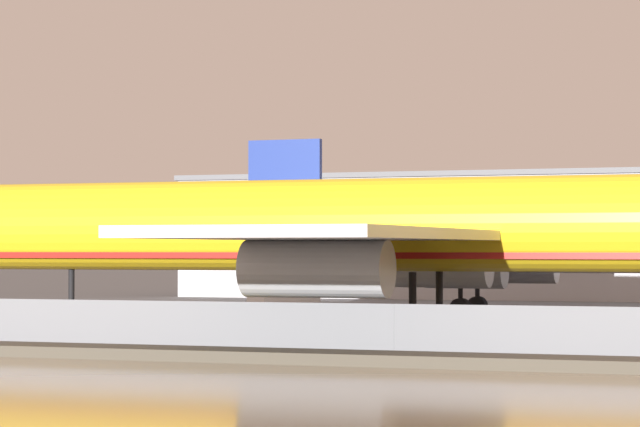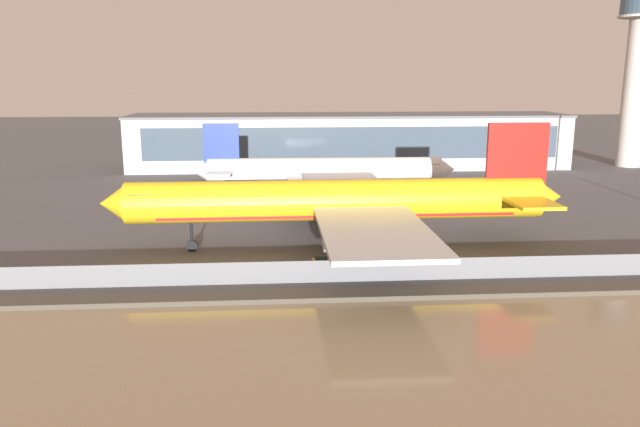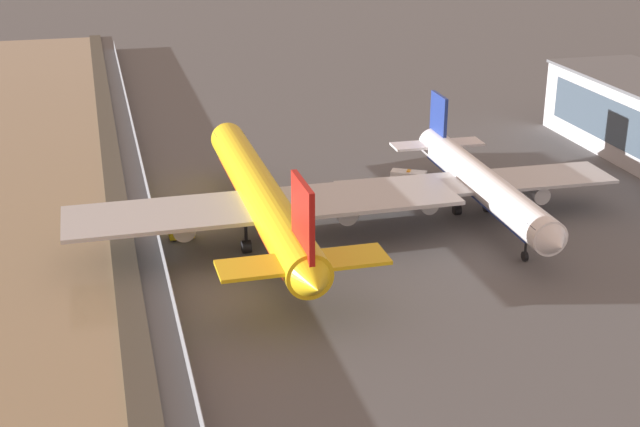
{
  "view_description": "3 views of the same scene",
  "coord_description": "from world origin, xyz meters",
  "px_view_note": "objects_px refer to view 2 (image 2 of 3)",
  "views": [
    {
      "loc": [
        20.08,
        -80.5,
        4.81
      ],
      "look_at": [
        -9.7,
        0.86,
        6.85
      ],
      "focal_mm": 85.0,
      "sensor_mm": 36.0,
      "label": 1
    },
    {
      "loc": [
        -13.18,
        -77.41,
        21.13
      ],
      "look_at": [
        -7.42,
        3.03,
        3.08
      ],
      "focal_mm": 35.0,
      "sensor_mm": 36.0,
      "label": 2
    },
    {
      "loc": [
        97.9,
        -22.22,
        44.58
      ],
      "look_at": [
        -4.63,
        4.37,
        3.2
      ],
      "focal_mm": 50.0,
      "sensor_mm": 36.0,
      "label": 3
    }
  ],
  "objects_px": {
    "ops_van": "(233,200)",
    "control_tower": "(639,63)",
    "baggage_tug": "(321,266)",
    "cargo_jet_yellow": "(344,202)",
    "passenger_jet_white": "(321,171)"
  },
  "relations": [
    {
      "from": "cargo_jet_yellow",
      "to": "passenger_jet_white",
      "type": "xyz_separation_m",
      "value": [
        -0.63,
        29.87,
        -0.84
      ]
    },
    {
      "from": "cargo_jet_yellow",
      "to": "passenger_jet_white",
      "type": "relative_size",
      "value": 1.27
    },
    {
      "from": "control_tower",
      "to": "passenger_jet_white",
      "type": "bearing_deg",
      "value": -154.45
    },
    {
      "from": "ops_van",
      "to": "control_tower",
      "type": "bearing_deg",
      "value": 24.29
    },
    {
      "from": "cargo_jet_yellow",
      "to": "passenger_jet_white",
      "type": "height_order",
      "value": "cargo_jet_yellow"
    },
    {
      "from": "ops_van",
      "to": "passenger_jet_white",
      "type": "bearing_deg",
      "value": 17.49
    },
    {
      "from": "ops_van",
      "to": "control_tower",
      "type": "xyz_separation_m",
      "value": [
        89.75,
        40.51,
        22.37
      ]
    },
    {
      "from": "control_tower",
      "to": "ops_van",
      "type": "bearing_deg",
      "value": -155.71
    },
    {
      "from": "cargo_jet_yellow",
      "to": "baggage_tug",
      "type": "bearing_deg",
      "value": -109.88
    },
    {
      "from": "baggage_tug",
      "to": "ops_van",
      "type": "xyz_separation_m",
      "value": [
        -11.73,
        35.14,
        0.47
      ]
    },
    {
      "from": "ops_van",
      "to": "control_tower",
      "type": "relative_size",
      "value": 0.13
    },
    {
      "from": "passenger_jet_white",
      "to": "control_tower",
      "type": "xyz_separation_m",
      "value": [
        75.06,
        35.88,
        18.59
      ]
    },
    {
      "from": "cargo_jet_yellow",
      "to": "baggage_tug",
      "type": "distance_m",
      "value": 11.69
    },
    {
      "from": "cargo_jet_yellow",
      "to": "ops_van",
      "type": "bearing_deg",
      "value": 121.24
    },
    {
      "from": "cargo_jet_yellow",
      "to": "passenger_jet_white",
      "type": "bearing_deg",
      "value": 91.2
    }
  ]
}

